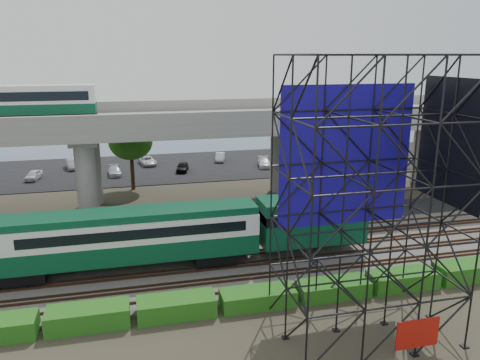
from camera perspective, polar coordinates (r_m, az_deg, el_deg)
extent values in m
plane|color=#474233|center=(33.46, -1.54, -11.62)|extent=(140.00, 140.00, 0.00)
cube|color=slate|center=(35.18, -2.23, -10.05)|extent=(90.00, 12.00, 0.20)
cube|color=black|center=(42.93, -4.47, -5.43)|extent=(90.00, 5.00, 0.08)
cube|color=black|center=(65.31, -7.76, 1.62)|extent=(90.00, 18.00, 0.08)
cube|color=#41506A|center=(86.80, -9.28, 4.86)|extent=(140.00, 40.00, 0.03)
cube|color=#472D1E|center=(30.97, -0.46, -13.35)|extent=(90.00, 0.08, 0.16)
cube|color=#472D1E|center=(32.21, -1.06, -12.17)|extent=(90.00, 0.08, 0.16)
cube|color=#472D1E|center=(32.70, -1.27, -11.73)|extent=(90.00, 0.08, 0.16)
cube|color=#472D1E|center=(33.97, -1.80, -10.67)|extent=(90.00, 0.08, 0.16)
cube|color=#472D1E|center=(34.46, -1.99, -10.27)|extent=(90.00, 0.08, 0.16)
cube|color=#472D1E|center=(35.74, -2.46, -9.31)|extent=(90.00, 0.08, 0.16)
cube|color=#472D1E|center=(36.25, -2.63, -8.96)|extent=(90.00, 0.08, 0.16)
cube|color=#472D1E|center=(37.55, -3.05, -8.09)|extent=(90.00, 0.08, 0.16)
cube|color=#472D1E|center=(38.05, -3.21, -7.76)|extent=(90.00, 0.08, 0.16)
cube|color=#472D1E|center=(39.37, -3.59, -6.97)|extent=(90.00, 0.08, 0.16)
cube|color=black|center=(35.14, -24.85, -10.28)|extent=(3.00, 2.20, 0.90)
cube|color=black|center=(34.79, -3.15, -9.08)|extent=(3.00, 2.20, 0.90)
cube|color=#094329|center=(33.90, -14.16, -8.09)|extent=(19.00, 3.00, 1.40)
cube|color=silver|center=(33.37, -14.32, -5.79)|extent=(19.00, 3.00, 1.50)
cube|color=#094329|center=(33.03, -14.43, -4.17)|extent=(19.00, 2.60, 0.50)
cube|color=black|center=(33.34, -12.60, -5.61)|extent=(15.00, 3.06, 0.70)
cube|color=#094329|center=(35.97, 8.67, -4.72)|extent=(8.00, 3.00, 3.40)
cube|color=#9E9B93|center=(46.14, -5.78, 6.96)|extent=(80.00, 12.00, 1.20)
cube|color=#9E9B93|center=(40.34, -4.69, 7.49)|extent=(80.00, 0.50, 1.10)
cube|color=#9E9B93|center=(51.66, -6.70, 9.08)|extent=(80.00, 0.50, 1.10)
cylinder|color=#9E9B93|center=(43.37, -18.16, -0.44)|extent=(1.80, 1.80, 8.00)
cylinder|color=#9E9B93|center=(50.15, -17.59, 1.63)|extent=(1.80, 1.80, 8.00)
cube|color=#9E9B93|center=(46.03, -18.22, 5.14)|extent=(2.40, 9.00, 0.60)
cylinder|color=#9E9B93|center=(46.11, 7.39, 1.08)|extent=(1.80, 1.80, 8.00)
cylinder|color=#9E9B93|center=(52.54, 4.70, 2.87)|extent=(1.80, 1.80, 8.00)
cube|color=#9E9B93|center=(48.61, 6.07, 6.29)|extent=(2.40, 9.00, 0.60)
cylinder|color=#9E9B93|center=(55.05, 25.21, 2.04)|extent=(1.80, 1.80, 8.00)
cylinder|color=#9E9B93|center=(60.53, 21.15, 3.52)|extent=(1.80, 1.80, 8.00)
cube|color=#9E9B93|center=(57.16, 23.46, 6.44)|extent=(2.40, 9.00, 0.60)
cube|color=black|center=(46.44, -24.49, 6.94)|extent=(12.00, 2.50, 0.70)
cube|color=#094329|center=(46.36, -24.60, 7.91)|extent=(12.00, 2.50, 0.90)
cube|color=silver|center=(46.26, -24.74, 9.26)|extent=(12.00, 2.50, 1.30)
cube|color=black|center=(46.26, -24.75, 9.32)|extent=(11.00, 2.56, 0.80)
cube|color=silver|center=(46.21, -24.85, 10.25)|extent=(12.00, 2.40, 0.30)
cube|color=#180D94|center=(27.78, 12.78, 2.81)|extent=(8.10, 0.08, 8.25)
cube|color=black|center=(27.42, 24.35, 4.25)|extent=(0.06, 5.40, 6.75)
cube|color=#A9150C|center=(26.57, 20.81, -17.09)|extent=(2.40, 0.08, 1.60)
cube|color=black|center=(28.70, 14.45, -16.91)|extent=(9.36, 6.36, 0.08)
cube|color=#195914|center=(28.97, -18.01, -15.59)|extent=(4.60, 1.80, 1.20)
cube|color=#195914|center=(28.92, -7.75, -15.05)|extent=(4.60, 1.80, 1.15)
cube|color=#195914|center=(29.73, 2.18, -14.14)|extent=(4.60, 1.80, 1.03)
cube|color=#195914|center=(31.31, 11.26, -12.86)|extent=(4.60, 1.80, 1.01)
cube|color=#195914|center=(33.54, 19.21, -11.37)|extent=(4.60, 1.80, 1.12)
cube|color=#195914|center=(36.34, 25.99, -9.95)|extent=(4.60, 1.80, 1.20)
cylinder|color=#382314|center=(48.05, 11.79, -0.52)|extent=(0.44, 0.44, 4.80)
ellipsoid|color=#195914|center=(47.31, 12.00, 3.22)|extent=(4.94, 4.94, 4.18)
cylinder|color=#382314|center=(54.75, -13.00, 1.31)|extent=(0.44, 0.44, 4.80)
ellipsoid|color=#195914|center=(54.10, -13.20, 4.61)|extent=(4.94, 4.94, 4.18)
imported|color=black|center=(42.38, -17.23, -5.39)|extent=(4.92, 3.14, 1.26)
imported|color=silver|center=(63.07, -23.88, 0.55)|extent=(1.92, 3.54, 1.14)
imported|color=#97989E|center=(67.26, -19.77, 1.86)|extent=(2.16, 4.11, 1.29)
imported|color=silver|center=(62.00, -15.04, 1.08)|extent=(1.84, 3.86, 1.09)
imported|color=silver|center=(66.87, -11.22, 2.33)|extent=(2.64, 4.39, 1.14)
imported|color=black|center=(62.31, -7.04, 1.61)|extent=(2.19, 3.76, 1.20)
imported|color=#BABCC3|center=(68.03, -2.43, 2.83)|extent=(2.10, 3.80, 1.19)
imported|color=silver|center=(64.49, 2.97, 2.13)|extent=(2.32, 4.19, 1.15)
imported|color=gray|center=(71.18, 6.92, 3.25)|extent=(2.57, 4.23, 1.10)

